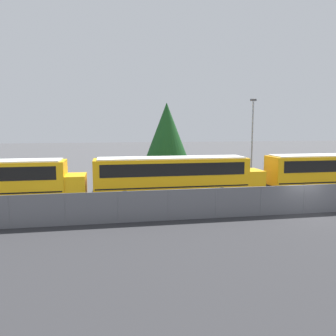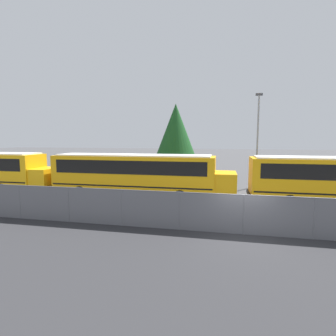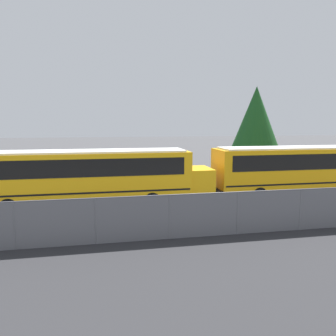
{
  "view_description": "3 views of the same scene",
  "coord_description": "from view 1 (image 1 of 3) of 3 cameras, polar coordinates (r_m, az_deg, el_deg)",
  "views": [
    {
      "loc": [
        -12.58,
        -19.2,
        5.74
      ],
      "look_at": [
        -7.97,
        6.32,
        2.43
      ],
      "focal_mm": 35.0,
      "sensor_mm": 36.0,
      "label": 1
    },
    {
      "loc": [
        -1.05,
        -12.42,
        4.52
      ],
      "look_at": [
        -4.81,
        5.75,
        2.4
      ],
      "focal_mm": 28.0,
      "sensor_mm": 36.0,
      "label": 2
    },
    {
      "loc": [
        -20.82,
        -13.03,
        4.88
      ],
      "look_at": [
        -16.98,
        6.45,
        2.12
      ],
      "focal_mm": 35.0,
      "sensor_mm": 36.0,
      "label": 3
    }
  ],
  "objects": [
    {
      "name": "fence",
      "position": [
        23.44,
        22.58,
        -5.02
      ],
      "size": [
        127.45,
        0.07,
        1.92
      ],
      "color": "#9EA0A5",
      "rests_on": "ground_plane"
    },
    {
      "name": "ground_plane",
      "position": [
        23.66,
        22.46,
        -7.34
      ],
      "size": [
        200.0,
        200.0,
        0.0
      ],
      "primitive_type": "plane",
      "color": "#424244"
    },
    {
      "name": "light_pole",
      "position": [
        35.23,
        14.45,
        5.26
      ],
      "size": [
        0.6,
        0.24,
        8.53
      ],
      "color": "gray",
      "rests_on": "ground_plane"
    },
    {
      "name": "tree_1",
      "position": [
        36.62,
        -0.23,
        6.39
      ],
      "size": [
        4.86,
        4.86,
        8.36
      ],
      "color": "#51381E",
      "rests_on": "ground_plane"
    },
    {
      "name": "school_bus_3",
      "position": [
        26.43,
        1.28,
        -0.99
      ],
      "size": [
        13.9,
        2.59,
        3.3
      ],
      "color": "orange",
      "rests_on": "ground_plane"
    }
  ]
}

